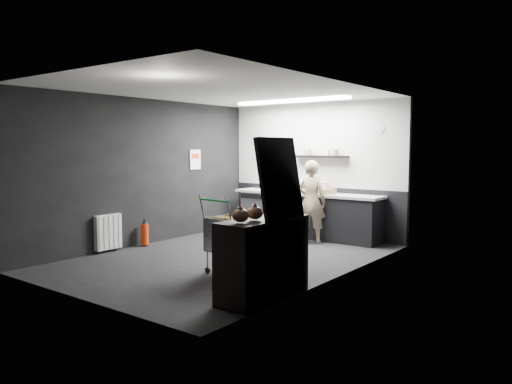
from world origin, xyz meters
The scene contains 22 objects.
floor centered at (0.00, 0.00, 0.00)m, with size 5.50×5.50×0.00m, color black.
ceiling centered at (0.00, 0.00, 2.70)m, with size 5.50×5.50×0.00m, color white.
wall_back centered at (0.00, 2.75, 1.35)m, with size 5.50×5.50×0.00m, color black.
wall_front centered at (0.00, -2.75, 1.35)m, with size 5.50×5.50×0.00m, color black.
wall_left centered at (-2.00, 0.00, 1.35)m, with size 5.50×5.50×0.00m, color black.
wall_right centered at (2.00, 0.00, 1.35)m, with size 5.50×5.50×0.00m, color black.
kitchen_wall_panel centered at (0.00, 2.73, 1.85)m, with size 3.95×0.02×1.70m, color #B8B8B3.
dado_panel centered at (0.00, 2.73, 0.50)m, with size 3.95×0.02×1.00m, color black.
floating_shelf centered at (0.20, 2.62, 1.62)m, with size 1.20×0.22×0.04m, color black.
wall_clock centered at (1.40, 2.72, 2.15)m, with size 0.20×0.20×0.03m, color silver.
poster centered at (-1.98, 1.30, 1.55)m, with size 0.02×0.30×0.40m, color white.
poster_red_band centered at (-1.98, 1.30, 1.62)m, with size 0.01×0.22×0.10m, color red.
radiator centered at (-1.94, -0.90, 0.35)m, with size 0.10×0.50×0.60m, color silver.
ceiling_strip centered at (0.00, 1.85, 2.67)m, with size 2.40×0.20×0.04m, color white.
prep_counter centered at (0.14, 2.42, 0.46)m, with size 3.20×0.61×0.90m.
person centered at (0.39, 1.97, 0.78)m, with size 0.57×0.37×1.56m, color beige.
shopping_cart centered at (0.70, -0.54, 0.52)m, with size 0.69×1.05×1.10m.
sideboard centered at (1.75, -1.36, 0.61)m, with size 0.55×1.29×1.93m.
fire_extinguisher centered at (-1.85, -0.17, 0.23)m, with size 0.14×0.14×0.48m.
cardboard_box centered at (0.35, 2.37, 0.95)m, with size 0.52×0.40×0.10m, color #90724C.
pink_tub centered at (0.41, 2.42, 1.01)m, with size 0.23×0.23×0.23m, color beige.
white_container centered at (-0.45, 2.37, 0.98)m, with size 0.18×0.14×0.16m, color silver.
Camera 1 is at (5.22, -6.12, 1.82)m, focal length 35.00 mm.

